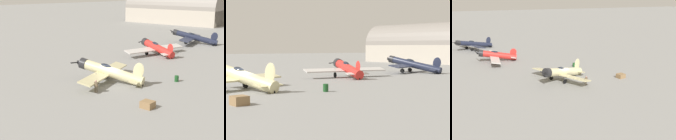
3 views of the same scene
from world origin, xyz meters
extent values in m
plane|color=gray|center=(0.00, 0.00, 0.00)|extent=(400.00, 400.00, 0.00)
cylinder|color=beige|center=(0.00, 0.00, 1.46)|extent=(5.74, 8.91, 3.13)
ellipsoid|color=black|center=(-0.44, 0.81, 2.24)|extent=(1.53, 1.94, 0.98)
cube|color=#C6BC89|center=(-0.53, 0.98, 1.27)|extent=(11.69, 7.53, 0.53)
ellipsoid|color=beige|center=(1.86, -3.42, 2.11)|extent=(1.00, 1.71, 2.44)
cube|color=#C6BC89|center=(1.76, -3.24, 0.83)|extent=(3.51, 2.59, 0.30)
cylinder|color=#999BA0|center=(0.62, 2.24, 0.96)|extent=(0.14, 0.14, 1.12)
cylinder|color=black|center=(0.62, 2.24, 0.40)|extent=(0.56, 0.80, 0.80)
cylinder|color=black|center=(2.12, -3.90, 0.14)|extent=(0.22, 0.29, 0.28)
cylinder|color=red|center=(18.20, 9.07, 1.41)|extent=(2.00, 8.26, 2.82)
cylinder|color=#232326|center=(18.48, 12.89, 2.11)|extent=(1.59, 1.26, 1.65)
cone|color=#232326|center=(18.53, 13.54, 2.23)|extent=(0.68, 0.70, 0.72)
cube|color=black|center=(18.54, 13.69, 2.23)|extent=(3.18, 0.94, 0.31)
ellipsoid|color=black|center=(18.26, 9.88, 2.15)|extent=(0.89, 1.85, 0.97)
cube|color=#BCB7B2|center=(18.27, 10.04, 1.20)|extent=(13.52, 2.94, 0.53)
ellipsoid|color=red|center=(17.95, 5.70, 1.94)|extent=(0.25, 1.79, 1.96)
cube|color=#BCB7B2|center=(17.96, 5.89, 0.90)|extent=(3.47, 1.35, 0.30)
cylinder|color=#999BA0|center=(16.71, 10.64, 0.92)|extent=(0.14, 0.14, 1.03)
cylinder|color=black|center=(16.71, 10.64, 0.40)|extent=(0.26, 0.81, 0.80)
cylinder|color=#999BA0|center=(19.90, 10.40, 0.92)|extent=(0.14, 0.14, 1.03)
cylinder|color=black|center=(19.90, 10.40, 0.40)|extent=(0.26, 0.81, 0.80)
cylinder|color=black|center=(17.91, 5.21, 0.14)|extent=(0.12, 0.29, 0.28)
cylinder|color=#1E2338|center=(34.59, 13.13, 1.47)|extent=(5.41, 9.72, 3.12)
cylinder|color=#232326|center=(32.55, 17.52, 2.39)|extent=(1.72, 1.61, 1.51)
cone|color=#232326|center=(32.28, 18.11, 2.51)|extent=(0.79, 0.83, 0.66)
cube|color=black|center=(32.21, 18.24, 2.51)|extent=(1.71, 2.66, 0.44)
ellipsoid|color=black|center=(34.16, 14.05, 2.20)|extent=(1.45, 1.95, 0.99)
cube|color=#282D42|center=(34.08, 14.23, 1.35)|extent=(11.63, 6.86, 0.56)
ellipsoid|color=#1E2338|center=(36.37, 9.29, 1.93)|extent=(0.89, 1.73, 2.27)
cube|color=#282D42|center=(36.28, 9.48, 0.76)|extent=(3.55, 2.43, 0.30)
cylinder|color=#999BA0|center=(32.43, 14.13, 1.00)|extent=(0.14, 0.14, 1.19)
cylinder|color=black|center=(32.43, 14.13, 0.40)|extent=(0.52, 0.81, 0.80)
cylinder|color=#999BA0|center=(35.21, 15.42, 1.00)|extent=(0.14, 0.14, 1.19)
cylinder|color=black|center=(35.21, 15.42, 0.40)|extent=(0.52, 0.81, 0.80)
cylinder|color=black|center=(36.62, 8.75, 0.14)|extent=(0.21, 0.30, 0.28)
cube|color=olive|center=(-2.88, -10.18, 0.40)|extent=(1.52, 1.61, 0.79)
cylinder|color=#19471E|center=(7.50, -5.17, 0.42)|extent=(0.57, 0.57, 0.85)
torus|color=#19471E|center=(7.50, -5.17, 0.59)|extent=(0.61, 0.61, 0.04)
torus|color=#19471E|center=(7.50, -5.17, 0.25)|extent=(0.61, 0.61, 0.04)
cube|color=#ADA393|center=(64.29, 46.26, 2.61)|extent=(21.71, 36.47, 5.23)
cylinder|color=slate|center=(64.29, 46.26, 5.23)|extent=(21.71, 36.47, 13.03)
camera|label=1|loc=(-26.69, -34.64, 13.04)|focal=52.46mm
camera|label=2|loc=(-9.85, -41.37, 4.92)|focal=59.93mm
camera|label=3|loc=(-44.56, 17.21, 15.43)|focal=44.12mm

